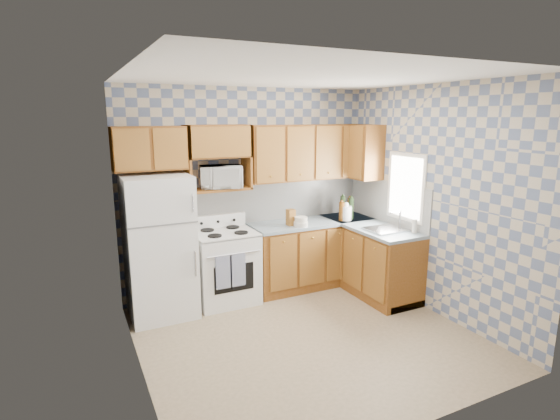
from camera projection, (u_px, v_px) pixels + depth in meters
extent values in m
plane|color=#7B694C|center=(306.00, 336.00, 4.72)|extent=(3.40, 3.40, 0.00)
cube|color=slate|center=(249.00, 191.00, 5.84)|extent=(3.40, 0.02, 2.70)
cube|color=slate|center=(433.00, 201.00, 5.17)|extent=(0.02, 3.20, 2.70)
cube|color=silver|center=(276.00, 200.00, 6.03)|extent=(2.60, 0.02, 0.56)
cube|color=silver|center=(387.00, 202.00, 5.90)|extent=(0.02, 1.60, 0.56)
cube|color=white|center=(159.00, 247.00, 5.09)|extent=(0.75, 0.70, 1.68)
cube|color=white|center=(225.00, 268.00, 5.54)|extent=(0.76, 0.65, 0.90)
cube|color=silver|center=(224.00, 233.00, 5.44)|extent=(0.76, 0.65, 0.02)
cube|color=white|center=(217.00, 221.00, 5.66)|extent=(0.76, 0.08, 0.17)
cube|color=navy|center=(224.00, 272.00, 5.16)|extent=(0.19, 0.02, 0.41)
cube|color=navy|center=(238.00, 270.00, 5.24)|extent=(0.19, 0.02, 0.41)
cube|color=#66380D|center=(312.00, 254.00, 6.12)|extent=(1.75, 0.60, 0.88)
cube|color=#66380D|center=(367.00, 258.00, 5.93)|extent=(0.60, 1.60, 0.88)
cube|color=gray|center=(313.00, 222.00, 6.02)|extent=(1.77, 0.63, 0.04)
cube|color=gray|center=(368.00, 226.00, 5.83)|extent=(0.63, 1.60, 0.04)
cube|color=#66380D|center=(309.00, 152.00, 5.94)|extent=(1.75, 0.33, 0.74)
cube|color=#66380D|center=(149.00, 148.00, 5.00)|extent=(0.82, 0.33, 0.50)
cube|color=#66380D|center=(360.00, 151.00, 6.09)|extent=(0.33, 0.70, 0.74)
cube|color=#66380D|center=(219.00, 189.00, 5.47)|extent=(0.80, 0.33, 0.03)
imported|color=white|center=(221.00, 177.00, 5.45)|extent=(0.57, 0.45, 0.28)
cube|color=#B7B7BC|center=(386.00, 230.00, 5.52)|extent=(0.48, 0.40, 0.03)
cube|color=white|center=(406.00, 187.00, 5.53)|extent=(0.02, 0.66, 0.86)
cylinder|color=black|center=(343.00, 208.00, 6.09)|extent=(0.07, 0.07, 0.32)
cylinder|color=black|center=(351.00, 208.00, 6.08)|extent=(0.07, 0.07, 0.30)
cylinder|color=#572F0C|center=(350.00, 208.00, 6.19)|extent=(0.07, 0.07, 0.28)
cylinder|color=#572F0C|center=(342.00, 211.00, 6.00)|extent=(0.07, 0.07, 0.26)
cube|color=brown|center=(291.00, 217.00, 5.74)|extent=(0.10, 0.10, 0.22)
cylinder|color=white|center=(346.00, 213.00, 6.03)|extent=(0.16, 0.16, 0.20)
cylinder|color=silver|center=(415.00, 226.00, 5.37)|extent=(0.06, 0.06, 0.17)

